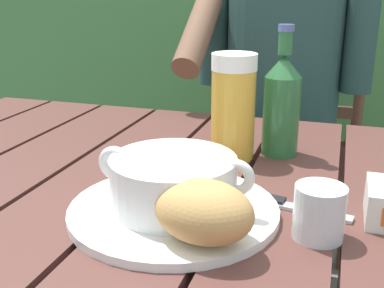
{
  "coord_description": "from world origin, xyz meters",
  "views": [
    {
      "loc": [
        0.22,
        -0.64,
        1.04
      ],
      "look_at": [
        0.01,
        0.02,
        0.81
      ],
      "focal_mm": 44.97,
      "sensor_mm": 36.0,
      "label": 1
    }
  ],
  "objects_px": {
    "serving_plate": "(174,210)",
    "table_knife": "(282,204)",
    "beer_bottle": "(282,103)",
    "water_glass_small": "(319,212)",
    "chair_near_diner": "(283,162)",
    "bread_roll": "(204,211)",
    "beer_glass": "(233,106)",
    "person_eating": "(278,102)",
    "soup_bowl": "(173,181)"
  },
  "relations": [
    {
      "from": "serving_plate",
      "to": "table_knife",
      "type": "distance_m",
      "value": 0.16
    },
    {
      "from": "serving_plate",
      "to": "table_knife",
      "type": "xyz_separation_m",
      "value": [
        0.14,
        0.07,
        -0.0
      ]
    },
    {
      "from": "beer_bottle",
      "to": "water_glass_small",
      "type": "relative_size",
      "value": 3.45
    },
    {
      "from": "chair_near_diner",
      "to": "bread_roll",
      "type": "relative_size",
      "value": 6.89
    },
    {
      "from": "serving_plate",
      "to": "beer_glass",
      "type": "relative_size",
      "value": 1.53
    },
    {
      "from": "beer_bottle",
      "to": "water_glass_small",
      "type": "height_order",
      "value": "beer_bottle"
    },
    {
      "from": "beer_glass",
      "to": "water_glass_small",
      "type": "bearing_deg",
      "value": -56.61
    },
    {
      "from": "beer_glass",
      "to": "serving_plate",
      "type": "bearing_deg",
      "value": -95.43
    },
    {
      "from": "bread_roll",
      "to": "water_glass_small",
      "type": "xyz_separation_m",
      "value": [
        0.13,
        0.07,
        -0.02
      ]
    },
    {
      "from": "chair_near_diner",
      "to": "water_glass_small",
      "type": "relative_size",
      "value": 13.69
    },
    {
      "from": "person_eating",
      "to": "water_glass_small",
      "type": "relative_size",
      "value": 17.82
    },
    {
      "from": "bread_roll",
      "to": "table_knife",
      "type": "bearing_deg",
      "value": 62.43
    },
    {
      "from": "soup_bowl",
      "to": "water_glass_small",
      "type": "height_order",
      "value": "soup_bowl"
    },
    {
      "from": "beer_bottle",
      "to": "table_knife",
      "type": "bearing_deg",
      "value": -81.1
    },
    {
      "from": "person_eating",
      "to": "bread_roll",
      "type": "bearing_deg",
      "value": -88.19
    },
    {
      "from": "beer_bottle",
      "to": "water_glass_small",
      "type": "distance_m",
      "value": 0.32
    },
    {
      "from": "bread_roll",
      "to": "water_glass_small",
      "type": "bearing_deg",
      "value": 28.54
    },
    {
      "from": "beer_glass",
      "to": "water_glass_small",
      "type": "xyz_separation_m",
      "value": [
        0.17,
        -0.26,
        -0.06
      ]
    },
    {
      "from": "beer_bottle",
      "to": "chair_near_diner",
      "type": "bearing_deg",
      "value": 95.34
    },
    {
      "from": "person_eating",
      "to": "beer_bottle",
      "type": "distance_m",
      "value": 0.5
    },
    {
      "from": "chair_near_diner",
      "to": "beer_bottle",
      "type": "relative_size",
      "value": 3.97
    },
    {
      "from": "water_glass_small",
      "to": "soup_bowl",
      "type": "bearing_deg",
      "value": 178.26
    },
    {
      "from": "chair_near_diner",
      "to": "soup_bowl",
      "type": "relative_size",
      "value": 4.24
    },
    {
      "from": "serving_plate",
      "to": "table_knife",
      "type": "bearing_deg",
      "value": 25.79
    },
    {
      "from": "serving_plate",
      "to": "table_knife",
      "type": "height_order",
      "value": "serving_plate"
    },
    {
      "from": "serving_plate",
      "to": "chair_near_diner",
      "type": "bearing_deg",
      "value": 87.59
    },
    {
      "from": "beer_bottle",
      "to": "soup_bowl",
      "type": "bearing_deg",
      "value": -109.66
    },
    {
      "from": "chair_near_diner",
      "to": "beer_glass",
      "type": "bearing_deg",
      "value": -91.35
    },
    {
      "from": "bread_roll",
      "to": "table_knife",
      "type": "height_order",
      "value": "bread_roll"
    },
    {
      "from": "serving_plate",
      "to": "bread_roll",
      "type": "distance_m",
      "value": 0.11
    },
    {
      "from": "beer_bottle",
      "to": "beer_glass",
      "type": "bearing_deg",
      "value": -152.96
    },
    {
      "from": "bread_roll",
      "to": "beer_bottle",
      "type": "xyz_separation_m",
      "value": [
        0.04,
        0.37,
        0.05
      ]
    },
    {
      "from": "chair_near_diner",
      "to": "serving_plate",
      "type": "xyz_separation_m",
      "value": [
        -0.04,
        -0.98,
        0.27
      ]
    },
    {
      "from": "water_glass_small",
      "to": "table_knife",
      "type": "xyz_separation_m",
      "value": [
        -0.05,
        0.07,
        -0.03
      ]
    },
    {
      "from": "person_eating",
      "to": "water_glass_small",
      "type": "height_order",
      "value": "person_eating"
    },
    {
      "from": "chair_near_diner",
      "to": "serving_plate",
      "type": "relative_size",
      "value": 3.24
    },
    {
      "from": "beer_glass",
      "to": "bread_roll",
      "type": "bearing_deg",
      "value": -82.84
    },
    {
      "from": "soup_bowl",
      "to": "beer_bottle",
      "type": "distance_m",
      "value": 0.32
    },
    {
      "from": "bread_roll",
      "to": "chair_near_diner",
      "type": "bearing_deg",
      "value": 91.31
    },
    {
      "from": "person_eating",
      "to": "serving_plate",
      "type": "bearing_deg",
      "value": -92.81
    },
    {
      "from": "serving_plate",
      "to": "bread_roll",
      "type": "relative_size",
      "value": 2.13
    },
    {
      "from": "person_eating",
      "to": "table_knife",
      "type": "distance_m",
      "value": 0.72
    },
    {
      "from": "bread_roll",
      "to": "water_glass_small",
      "type": "height_order",
      "value": "bread_roll"
    },
    {
      "from": "chair_near_diner",
      "to": "beer_glass",
      "type": "distance_m",
      "value": 0.81
    },
    {
      "from": "soup_bowl",
      "to": "bread_roll",
      "type": "distance_m",
      "value": 0.1
    },
    {
      "from": "soup_bowl",
      "to": "serving_plate",
      "type": "bearing_deg",
      "value": 135.0
    },
    {
      "from": "soup_bowl",
      "to": "chair_near_diner",
      "type": "bearing_deg",
      "value": 87.59
    },
    {
      "from": "table_knife",
      "to": "soup_bowl",
      "type": "bearing_deg",
      "value": -154.21
    },
    {
      "from": "bread_roll",
      "to": "table_knife",
      "type": "relative_size",
      "value": 0.83
    },
    {
      "from": "person_eating",
      "to": "bread_roll",
      "type": "relative_size",
      "value": 8.97
    }
  ]
}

